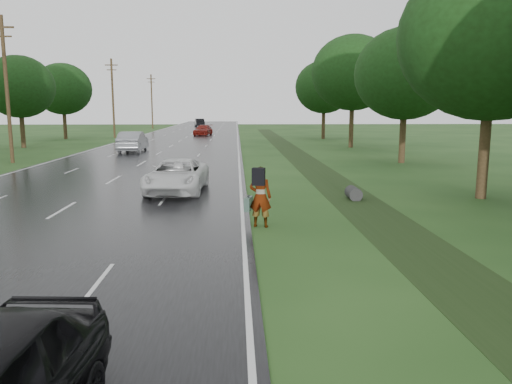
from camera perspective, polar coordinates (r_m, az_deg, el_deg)
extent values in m
cube|color=black|center=(56.12, -9.02, 5.57)|extent=(14.00, 180.00, 0.04)
cube|color=silver|center=(55.74, -2.08, 5.69)|extent=(0.12, 180.00, 0.01)
cube|color=silver|center=(57.30, -15.77, 5.44)|extent=(0.12, 180.00, 0.01)
cube|color=silver|center=(56.12, -9.02, 5.60)|extent=(0.12, 180.00, 0.01)
cube|color=black|center=(31.24, 6.87, 2.49)|extent=(2.20, 120.00, 0.01)
cylinder|color=#2D2D2D|center=(21.49, 11.08, -0.15)|extent=(0.56, 1.00, 0.56)
cylinder|color=#362916|center=(38.95, -26.59, 10.32)|extent=(0.26, 0.26, 10.00)
cube|color=#362916|center=(39.30, -27.06, 16.44)|extent=(1.60, 0.12, 0.12)
cube|color=#362916|center=(39.23, -26.99, 15.57)|extent=(1.20, 0.10, 0.10)
cylinder|color=#362916|center=(67.48, -16.04, 10.21)|extent=(0.26, 0.26, 10.00)
cube|color=#362916|center=(67.69, -16.20, 13.76)|extent=(1.60, 0.12, 0.12)
cube|color=#362916|center=(67.64, -16.18, 13.26)|extent=(1.20, 0.10, 0.10)
cylinder|color=#362916|center=(96.90, -11.82, 10.07)|extent=(0.26, 0.26, 10.00)
cube|color=#362916|center=(97.05, -11.91, 12.55)|extent=(1.60, 0.12, 0.12)
cube|color=#362916|center=(97.01, -11.89, 12.20)|extent=(1.20, 0.10, 0.10)
cylinder|color=#362916|center=(23.19, 24.60, 4.02)|extent=(0.44, 0.44, 3.84)
ellipsoid|color=black|center=(23.29, 25.44, 15.77)|extent=(7.60, 7.60, 6.84)
cylinder|color=#362916|center=(36.58, 16.39, 5.96)|extent=(0.44, 0.44, 3.52)
ellipsoid|color=black|center=(36.59, 16.73, 12.83)|extent=(7.00, 7.00, 6.30)
cylinder|color=#362916|center=(49.93, 10.84, 7.41)|extent=(0.44, 0.44, 4.16)
ellipsoid|color=black|center=(50.01, 11.03, 13.23)|extent=(8.00, 8.00, 7.20)
cylinder|color=#362916|center=(63.59, 7.71, 7.70)|extent=(0.44, 0.44, 3.68)
ellipsoid|color=black|center=(63.61, 7.80, 11.79)|extent=(7.20, 7.20, 6.48)
cylinder|color=#362916|center=(53.81, -25.12, 6.40)|extent=(0.44, 0.44, 3.36)
ellipsoid|color=black|center=(53.81, -25.44, 10.81)|extent=(6.60, 6.60, 5.94)
cylinder|color=#362916|center=(67.13, -21.00, 7.19)|extent=(0.44, 0.44, 3.52)
ellipsoid|color=black|center=(67.13, -21.22, 10.92)|extent=(7.00, 7.00, 6.30)
imported|color=#A5998C|center=(16.07, 0.50, -0.56)|extent=(0.82, 0.64, 1.98)
cube|color=black|center=(15.68, 0.29, 1.77)|extent=(0.44, 0.33, 0.55)
cube|color=#364F44|center=(16.30, -0.88, -1.36)|extent=(0.32, 0.58, 0.45)
cube|color=black|center=(16.26, -0.88, -0.44)|extent=(0.10, 0.19, 0.04)
imported|color=silver|center=(22.96, -9.03, 1.85)|extent=(2.73, 5.44, 1.48)
imported|color=gray|center=(45.18, -13.89, 5.62)|extent=(1.90, 5.36, 1.76)
imported|color=#66100B|center=(71.12, -6.07, 7.05)|extent=(2.78, 5.21, 1.44)
imported|color=black|center=(104.37, -6.49, 7.89)|extent=(2.57, 5.21, 1.64)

